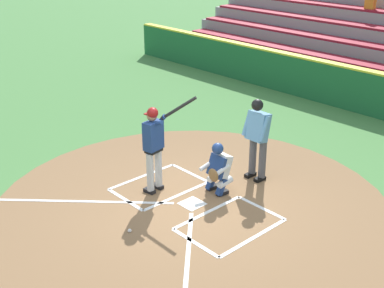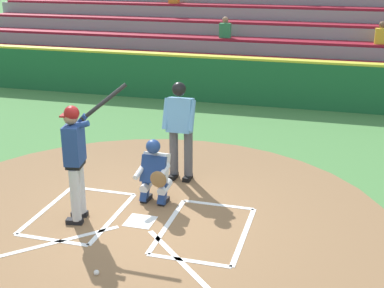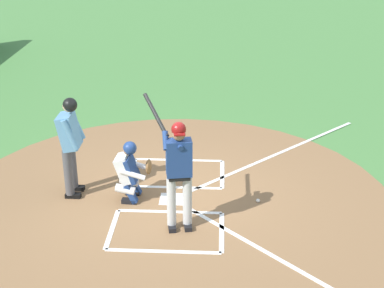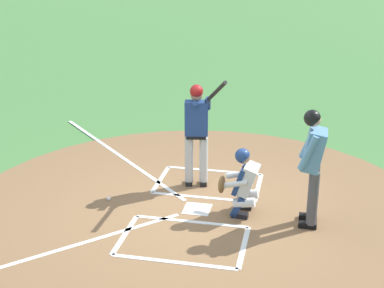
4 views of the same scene
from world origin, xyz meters
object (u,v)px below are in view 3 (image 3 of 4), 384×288
batter (178,168)px  plate_umpire (70,140)px  baseball (258,201)px  catcher (130,170)px

batter → plate_umpire: size_ratio=1.14×
baseball → plate_umpire: bearing=-92.4°
catcher → baseball: size_ratio=15.27×
catcher → baseball: catcher is taller
catcher → plate_umpire: 1.17m
catcher → batter: bearing=45.0°
plate_umpire → baseball: plate_umpire is taller
catcher → plate_umpire: (-0.12, -1.06, 0.49)m
catcher → plate_umpire: plate_umpire is taller
plate_umpire → baseball: 3.50m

